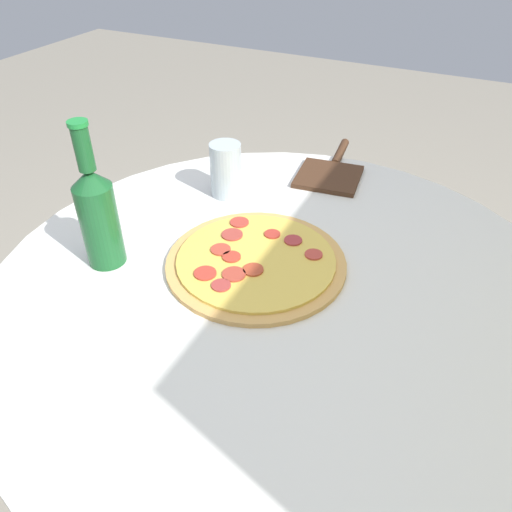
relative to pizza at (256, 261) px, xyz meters
The scene contains 6 objects.
ground_plane 0.76m from the pizza, 71.73° to the left, with size 8.00×8.00×0.00m, color gray.
table 0.21m from the pizza, 71.73° to the left, with size 1.08×1.08×0.75m.
pizza is the anchor object (origin of this frame).
beer_bottle 0.30m from the pizza, 66.34° to the right, with size 0.07×0.07×0.28m.
pizza_paddle 0.42m from the pizza, behind, with size 0.30×0.17×0.02m.
drinking_glass 0.28m from the pizza, 139.72° to the right, with size 0.07×0.07×0.13m.
Camera 1 is at (0.66, 0.27, 1.34)m, focal length 35.00 mm.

